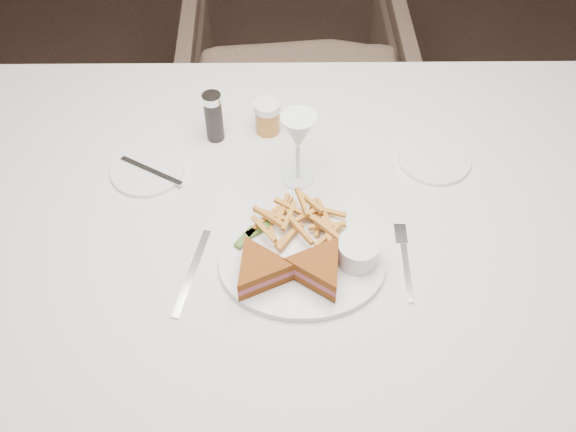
{
  "coord_description": "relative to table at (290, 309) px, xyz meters",
  "views": [
    {
      "loc": [
        0.05,
        -0.91,
        1.76
      ],
      "look_at": [
        -0.03,
        -0.11,
        0.8
      ],
      "focal_mm": 40.0,
      "sensor_mm": 36.0,
      "label": 1
    }
  ],
  "objects": [
    {
      "name": "chair_far",
      "position": [
        -0.08,
        0.95,
        -0.01
      ],
      "size": [
        0.79,
        0.76,
        0.73
      ],
      "primitive_type": "imported",
      "rotation": [
        0.0,
        0.0,
        3.27
      ],
      "color": "#49372C",
      "rests_on": "ground"
    },
    {
      "name": "table",
      "position": [
        0.0,
        0.0,
        0.0
      ],
      "size": [
        1.62,
        1.17,
        0.75
      ],
      "primitive_type": "cube",
      "rotation": [
        0.0,
        0.0,
        0.11
      ],
      "color": "silver",
      "rests_on": "ground"
    },
    {
      "name": "ground",
      "position": [
        0.03,
        0.06,
        -0.38
      ],
      "size": [
        5.0,
        5.0,
        0.0
      ],
      "primitive_type": "plane",
      "color": "black",
      "rests_on": "ground"
    },
    {
      "name": "table_setting",
      "position": [
        0.01,
        -0.04,
        0.41
      ],
      "size": [
        0.78,
        0.56,
        0.18
      ],
      "color": "white",
      "rests_on": "table"
    }
  ]
}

